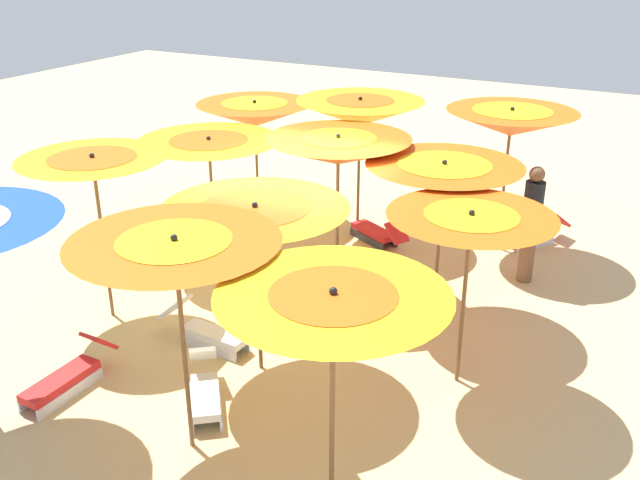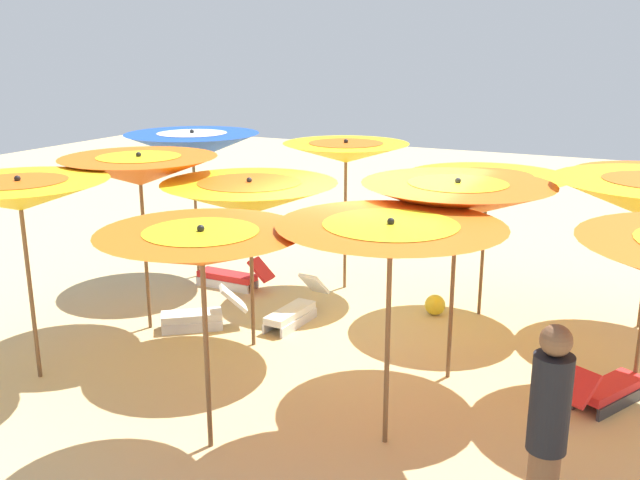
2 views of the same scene
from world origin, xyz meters
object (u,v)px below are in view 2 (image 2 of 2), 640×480
Objects in this scene: lounger_0 at (606,389)px; beachgoer_0 at (547,435)px; beach_umbrella_5 at (487,186)px; lounger_2 at (232,276)px; beach_umbrella_7 at (250,197)px; beach_ball at (435,305)px; beach_umbrella_10 at (140,171)px; beach_umbrella_8 at (346,152)px; lounger_1 at (199,314)px; beach_umbrella_9 at (19,195)px; beach_umbrella_4 at (457,200)px; beach_umbrella_3 at (390,241)px; beach_umbrella_11 at (193,146)px; beach_umbrella_6 at (202,248)px; lounger_3 at (295,309)px.

beachgoer_0 reaches higher than lounger_0.
beach_umbrella_5 reaches higher than lounger_2.
beachgoer_0 is at bearing 59.47° from beach_umbrella_7.
beach_umbrella_10 is at bearing -57.08° from beach_ball.
beach_umbrella_8 is 1.81× the size of lounger_2.
lounger_0 is 5.28m from lounger_1.
beach_ball is at bearing 176.87° from lounger_1.
lounger_0 is (-0.43, 5.92, -2.03)m from beach_umbrella_10.
beach_umbrella_9 is at bearing 169.30° from beachgoer_0.
beach_umbrella_5 reaches higher than beach_ball.
beach_umbrella_4 is 2.84m from beach_ball.
lounger_0 is (2.33, 4.17, -2.02)m from beach_umbrella_8.
beach_umbrella_7 is 1.19× the size of beachgoer_0.
beach_umbrella_3 is 0.93× the size of beach_umbrella_10.
lounger_0 is 1.11× the size of lounger_1.
beach_umbrella_4 reaches higher than beach_umbrella_7.
lounger_2 is at bearing 72.69° from beach_umbrella_11.
beach_umbrella_3 is 1.72× the size of lounger_2.
beach_umbrella_4 is 2.62m from lounger_0.
beachgoer_0 is at bearing 88.24° from beach_umbrella_6.
beach_umbrella_7 is 1.68× the size of lounger_2.
beach_umbrella_5 is at bearing 135.79° from beach_umbrella_9.
beach_umbrella_10 is 2.32m from beach_umbrella_11.
beach_umbrella_9 is at bearing 7.78° from beach_umbrella_11.
beach_umbrella_4 is 1.76× the size of lounger_3.
beach_umbrella_11 is 3.11m from lounger_1.
beach_umbrella_3 is 1.67m from beach_umbrella_4.
lounger_3 is (1.15, 2.48, -2.02)m from beach_umbrella_11.
beach_umbrella_4 reaches higher than lounger_2.
lounger_3 is at bearing -55.41° from beach_ball.
beach_umbrella_9 is 8.03× the size of beach_ball.
beach_umbrella_3 is 0.95× the size of beach_umbrella_9.
beach_ball is at bearing 138.76° from beach_umbrella_7.
beach_umbrella_5 is 5.14m from beachgoer_0.
beach_umbrella_3 is 0.95× the size of beach_umbrella_8.
beach_umbrella_5 is at bearing 102.56° from beachgoer_0.
lounger_2 is (-3.72, 0.31, -2.02)m from beach_umbrella_9.
beach_umbrella_6 is 7.43× the size of beach_ball.
lounger_3 is at bearing 152.50° from lounger_2.
lounger_0 is at bearing 41.94° from beach_umbrella_5.
beach_umbrella_6 is 4.96m from beach_umbrella_8.
beach_umbrella_8 is 0.98× the size of beach_umbrella_10.
beach_umbrella_8 is 1.77× the size of lounger_3.
beach_umbrella_3 is at bearing 71.84° from beach_umbrella_10.
beach_umbrella_9 is (-0.36, -2.70, 0.17)m from beach_umbrella_6.
lounger_3 is 0.73× the size of beachgoer_0.
beach_umbrella_10 reaches higher than beach_umbrella_3.
beach_umbrella_3 is 4.66m from beach_umbrella_8.
lounger_0 is at bearing 75.10° from beach_umbrella_11.
beach_umbrella_9 is (4.54, -1.95, -0.01)m from beach_umbrella_8.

